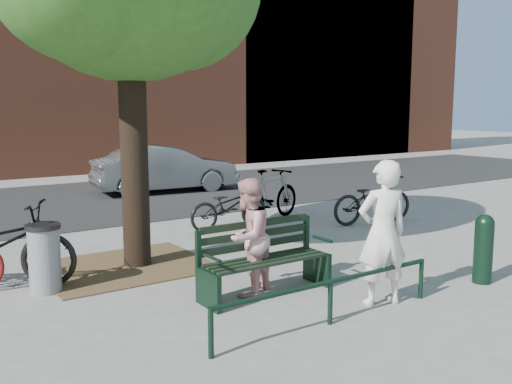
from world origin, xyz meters
TOP-DOWN VIEW (x-y plane):
  - ground at (0.00, 0.00)m, footprint 90.00×90.00m
  - dirt_pit at (-1.00, 2.20)m, footprint 2.40×2.00m
  - road at (0.00, 8.50)m, footprint 40.00×7.00m
  - park_bench at (-0.00, 0.08)m, footprint 1.74×0.54m
  - guard_railing at (0.00, -1.20)m, footprint 3.06×0.06m
  - person_left at (0.95, -1.05)m, footprint 0.73×0.59m
  - person_right at (-0.17, 0.15)m, footprint 0.90×0.84m
  - bollard at (2.70, -1.25)m, footprint 0.25×0.25m
  - litter_bin at (-2.27, 1.69)m, footprint 0.44×0.44m
  - bicycle_c at (1.70, 3.61)m, footprint 1.70×0.60m
  - bicycle_d at (2.87, 3.84)m, footprint 1.87×0.99m
  - bicycle_e at (4.39, 2.41)m, footprint 1.94×0.94m
  - parked_car at (2.80, 8.72)m, footprint 4.06×1.78m

SIDE VIEW (x-z plane):
  - ground at x=0.00m, z-range 0.00..0.00m
  - road at x=0.00m, z-range 0.00..0.01m
  - dirt_pit at x=-1.00m, z-range 0.00..0.02m
  - guard_railing at x=0.00m, z-range 0.15..0.66m
  - bicycle_c at x=1.70m, z-range 0.00..0.89m
  - litter_bin at x=-2.27m, z-range 0.01..0.90m
  - park_bench at x=0.00m, z-range -0.01..0.97m
  - bicycle_e at x=4.39m, z-range 0.00..0.98m
  - bollard at x=2.70m, z-range 0.03..0.97m
  - bicycle_d at x=2.87m, z-range 0.00..1.08m
  - parked_car at x=2.80m, z-range 0.00..1.30m
  - person_right at x=-0.17m, z-range 0.00..1.48m
  - person_left at x=0.95m, z-range 0.00..1.75m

